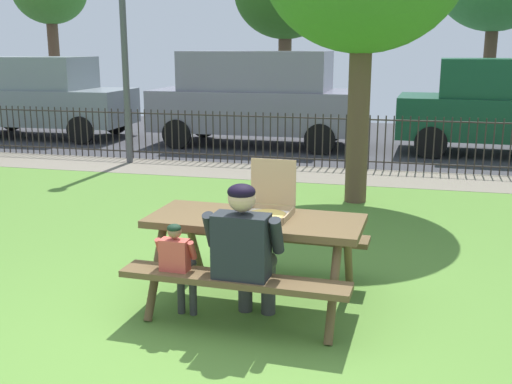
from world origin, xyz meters
The scene contains 12 objects.
ground centered at (0.00, 1.60, -0.01)m, with size 28.00×11.21×0.02m, color #588734.
cobblestone_walkway centered at (0.00, 6.51, 0.00)m, with size 28.00×1.40×0.01m, color gray.
street_asphalt centered at (0.00, 10.77, -0.01)m, with size 28.00×7.14×0.01m, color #38383D.
picnic_table_foreground centered at (0.23, 0.94, 0.60)m, with size 1.85×1.55×0.79m.
pizza_box_open centered at (0.32, 1.05, 0.86)m, with size 0.42×0.44×0.46m.
adult_at_table centered at (0.28, 0.44, 0.66)m, with size 0.62×0.60×1.19m.
child_at_table centered at (-0.27, 0.43, 0.51)m, with size 0.33×0.32×0.84m.
iron_fence_streetside centered at (0.00, 7.21, 0.50)m, with size 18.50×0.03×0.99m.
lamp_post_walkway centered at (-3.73, 6.79, 2.79)m, with size 0.28×0.28×4.65m.
parked_car_left centered at (-7.34, 9.46, 1.01)m, with size 4.44×1.98×1.94m.
parked_car_center centered at (-1.88, 9.46, 1.10)m, with size 4.61×1.96×2.08m.
parked_car_right centered at (3.39, 9.46, 1.01)m, with size 4.47×2.06×1.94m.
Camera 1 is at (1.44, -3.87, 2.17)m, focal length 42.94 mm.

